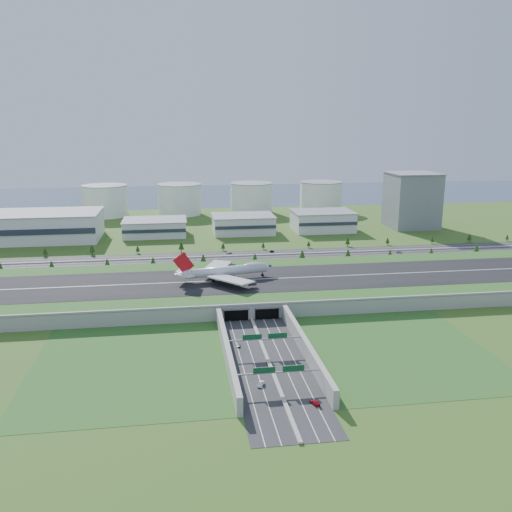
{
  "coord_description": "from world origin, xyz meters",
  "views": [
    {
      "loc": [
        -38.44,
        -327.41,
        105.34
      ],
      "look_at": [
        14.97,
        35.0,
        14.72
      ],
      "focal_mm": 38.0,
      "sensor_mm": 36.0,
      "label": 1
    }
  ],
  "objects": [
    {
      "name": "ground",
      "position": [
        0.0,
        0.0,
        0.0
      ],
      "size": [
        1200.0,
        1200.0,
        0.0
      ],
      "primitive_type": "plane",
      "color": "#2B4A17",
      "rests_on": "ground"
    },
    {
      "name": "car_0",
      "position": [
        -11.4,
        -85.51,
        0.84
      ],
      "size": [
        2.12,
        4.36,
        1.43
      ],
      "primitive_type": "imported",
      "rotation": [
        0.0,
        0.0,
        -0.1
      ],
      "color": "silver",
      "rests_on": "ground"
    },
    {
      "name": "car_1",
      "position": [
        -6.88,
        -126.75,
        0.93
      ],
      "size": [
        3.58,
        5.19,
        1.62
      ],
      "primitive_type": "imported",
      "rotation": [
        0.0,
        0.0,
        -0.42
      ],
      "color": "white",
      "rests_on": "ground"
    },
    {
      "name": "car_6",
      "position": [
        142.59,
        86.53,
        0.8
      ],
      "size": [
        5.36,
        3.52,
        1.37
      ],
      "primitive_type": "imported",
      "rotation": [
        0.0,
        0.0,
        1.3
      ],
      "color": "#A4A3A8",
      "rests_on": "ground"
    },
    {
      "name": "hangar_west",
      "position": [
        -170.0,
        185.0,
        12.5
      ],
      "size": [
        120.0,
        60.0,
        25.0
      ],
      "primitive_type": "cube",
      "color": "silver",
      "rests_on": "ground"
    },
    {
      "name": "car_2",
      "position": [
        9.01,
        -75.73,
        0.78
      ],
      "size": [
        3.02,
        5.07,
        1.32
      ],
      "primitive_type": "imported",
      "rotation": [
        0.0,
        0.0,
        2.96
      ],
      "color": "#0D1345",
      "rests_on": "ground"
    },
    {
      "name": "fuel_tank_c",
      "position": [
        50.0,
        310.0,
        17.5
      ],
      "size": [
        50.0,
        50.0,
        35.0
      ],
      "primitive_type": "cylinder",
      "color": "silver",
      "rests_on": "ground"
    },
    {
      "name": "car_5",
      "position": [
        38.49,
        104.76,
        0.79
      ],
      "size": [
        4.27,
        2.82,
        1.33
      ],
      "primitive_type": "imported",
      "rotation": [
        0.0,
        0.0,
        -1.19
      ],
      "color": "black",
      "rests_on": "ground"
    },
    {
      "name": "underpass_road",
      "position": [
        0.0,
        -99.42,
        3.43
      ],
      "size": [
        38.8,
        120.4,
        8.0
      ],
      "color": "#28282B",
      "rests_on": "ground"
    },
    {
      "name": "sign_gantry_far",
      "position": [
        0.0,
        -130.04,
        6.95
      ],
      "size": [
        38.7,
        0.7,
        9.8
      ],
      "color": "gray",
      "rests_on": "ground"
    },
    {
      "name": "boeing_747",
      "position": [
        -9.34,
        2.56,
        13.8
      ],
      "size": [
        65.46,
        61.33,
        20.4
      ],
      "rotation": [
        0.0,
        0.0,
        0.19
      ],
      "color": "silver",
      "rests_on": "airfield_deck"
    },
    {
      "name": "bay_water",
      "position": [
        0.0,
        480.0,
        0.03
      ],
      "size": [
        1200.0,
        260.0,
        0.06
      ],
      "primitive_type": "cube",
      "color": "#354965",
      "rests_on": "ground"
    },
    {
      "name": "hangar_mid_a",
      "position": [
        -60.0,
        190.0,
        7.5
      ],
      "size": [
        58.0,
        42.0,
        15.0
      ],
      "primitive_type": "cube",
      "color": "silver",
      "rests_on": "ground"
    },
    {
      "name": "airfield_deck",
      "position": [
        0.0,
        -0.09,
        4.12
      ],
      "size": [
        520.0,
        100.0,
        9.2
      ],
      "color": "#969590",
      "rests_on": "ground"
    },
    {
      "name": "north_expressway",
      "position": [
        0.0,
        95.0,
        0.06
      ],
      "size": [
        560.0,
        36.0,
        0.12
      ],
      "primitive_type": "cube",
      "color": "#28282B",
      "rests_on": "ground"
    },
    {
      "name": "sign_gantry_near",
      "position": [
        0.0,
        -95.04,
        6.95
      ],
      "size": [
        38.7,
        0.7,
        9.8
      ],
      "color": "gray",
      "rests_on": "ground"
    },
    {
      "name": "fuel_tank_a",
      "position": [
        -120.0,
        310.0,
        17.5
      ],
      "size": [
        50.0,
        50.0,
        35.0
      ],
      "primitive_type": "cylinder",
      "color": "silver",
      "rests_on": "ground"
    },
    {
      "name": "fuel_tank_b",
      "position": [
        -35.0,
        310.0,
        17.5
      ],
      "size": [
        50.0,
        50.0,
        35.0
      ],
      "primitive_type": "cylinder",
      "color": "silver",
      "rests_on": "ground"
    },
    {
      "name": "fuel_tank_d",
      "position": [
        135.0,
        310.0,
        17.5
      ],
      "size": [
        50.0,
        50.0,
        35.0
      ],
      "primitive_type": "cylinder",
      "color": "silver",
      "rests_on": "ground"
    },
    {
      "name": "hangar_mid_c",
      "position": [
        105.0,
        190.0,
        9.5
      ],
      "size": [
        58.0,
        42.0,
        19.0
      ],
      "primitive_type": "cube",
      "color": "silver",
      "rests_on": "ground"
    },
    {
      "name": "tree_row",
      "position": [
        -9.75,
        93.58,
        4.68
      ],
      "size": [
        504.64,
        48.74,
        8.49
      ],
      "color": "#3D2819",
      "rests_on": "ground"
    },
    {
      "name": "car_7",
      "position": [
        2.8,
        104.99,
        0.79
      ],
      "size": [
        4.66,
        2.0,
        1.34
      ],
      "primitive_type": "imported",
      "rotation": [
        0.0,
        0.0,
        -1.54
      ],
      "color": "silver",
      "rests_on": "ground"
    },
    {
      "name": "car_3",
      "position": [
        11.4,
        -144.7,
        0.9
      ],
      "size": [
        3.72,
        5.76,
        1.55
      ],
      "primitive_type": "imported",
      "rotation": [
        0.0,
        0.0,
        3.46
      ],
      "color": "#AE101F",
      "rests_on": "ground"
    },
    {
      "name": "office_tower",
      "position": [
        200.0,
        195.0,
        27.5
      ],
      "size": [
        46.0,
        46.0,
        55.0
      ],
      "primitive_type": "cube",
      "color": "slate",
      "rests_on": "ground"
    },
    {
      "name": "hangar_mid_b",
      "position": [
        25.0,
        190.0,
        8.5
      ],
      "size": [
        58.0,
        42.0,
        17.0
      ],
      "primitive_type": "cube",
      "color": "silver",
      "rests_on": "ground"
    }
  ]
}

